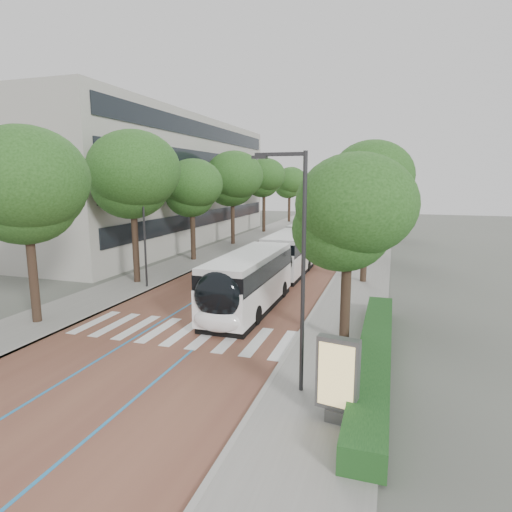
{
  "coord_description": "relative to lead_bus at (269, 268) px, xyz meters",
  "views": [
    {
      "loc": [
        9.5,
        -16.44,
        7.24
      ],
      "look_at": [
        1.26,
        9.2,
        2.4
      ],
      "focal_mm": 30.0,
      "sensor_mm": 36.0,
      "label": 1
    }
  ],
  "objects": [
    {
      "name": "ground",
      "position": [
        -2.07,
        -9.34,
        -1.63
      ],
      "size": [
        160.0,
        160.0,
        0.0
      ],
      "primitive_type": "plane",
      "color": "#51544C",
      "rests_on": "ground"
    },
    {
      "name": "road",
      "position": [
        -2.07,
        30.66,
        -1.62
      ],
      "size": [
        11.0,
        140.0,
        0.02
      ],
      "primitive_type": "cube",
      "color": "brown",
      "rests_on": "ground"
    },
    {
      "name": "sidewalk_left",
      "position": [
        -9.57,
        30.66,
        -1.57
      ],
      "size": [
        4.0,
        140.0,
        0.12
      ],
      "primitive_type": "cube",
      "color": "gray",
      "rests_on": "ground"
    },
    {
      "name": "sidewalk_right",
      "position": [
        5.43,
        30.66,
        -1.57
      ],
      "size": [
        4.0,
        140.0,
        0.12
      ],
      "primitive_type": "cube",
      "color": "gray",
      "rests_on": "ground"
    },
    {
      "name": "kerb_left",
      "position": [
        -7.67,
        30.66,
        -1.57
      ],
      "size": [
        0.2,
        140.0,
        0.14
      ],
      "primitive_type": "cube",
      "color": "gray",
      "rests_on": "ground"
    },
    {
      "name": "kerb_right",
      "position": [
        3.53,
        30.66,
        -1.57
      ],
      "size": [
        0.2,
        140.0,
        0.14
      ],
      "primitive_type": "cube",
      "color": "gray",
      "rests_on": "ground"
    },
    {
      "name": "zebra_crossing",
      "position": [
        -1.87,
        -8.34,
        -1.6
      ],
      "size": [
        10.55,
        3.6,
        0.01
      ],
      "color": "silver",
      "rests_on": "ground"
    },
    {
      "name": "lane_line_left",
      "position": [
        -3.67,
        30.66,
        -1.6
      ],
      "size": [
        0.12,
        126.0,
        0.01
      ],
      "primitive_type": "cube",
      "color": "#2271AB",
      "rests_on": "road"
    },
    {
      "name": "lane_line_right",
      "position": [
        -0.47,
        30.66,
        -1.6
      ],
      "size": [
        0.12,
        126.0,
        0.01
      ],
      "primitive_type": "cube",
      "color": "#2271AB",
      "rests_on": "road"
    },
    {
      "name": "office_building",
      "position": [
        -21.55,
        18.66,
        5.37
      ],
      "size": [
        18.11,
        40.0,
        14.0
      ],
      "color": "#9F9C93",
      "rests_on": "ground"
    },
    {
      "name": "hedge",
      "position": [
        7.03,
        -9.34,
        -1.11
      ],
      "size": [
        1.2,
        14.0,
        0.8
      ],
      "primitive_type": "cube",
      "color": "#143B16",
      "rests_on": "sidewalk_right"
    },
    {
      "name": "streetlight_near",
      "position": [
        4.55,
        -12.34,
        3.19
      ],
      "size": [
        1.82,
        0.2,
        8.0
      ],
      "color": "#2C2C2F",
      "rests_on": "sidewalk_right"
    },
    {
      "name": "streetlight_far",
      "position": [
        4.55,
        12.66,
        3.19
      ],
      "size": [
        1.82,
        0.2,
        8.0
      ],
      "color": "#2C2C2F",
      "rests_on": "sidewalk_right"
    },
    {
      "name": "lamp_post_left",
      "position": [
        -8.17,
        -1.34,
        2.49
      ],
      "size": [
        0.14,
        0.14,
        8.0
      ],
      "primitive_type": "cylinder",
      "color": "#2C2C2F",
      "rests_on": "sidewalk_left"
    },
    {
      "name": "trees_left",
      "position": [
        -9.57,
        13.52,
        5.22
      ],
      "size": [
        6.28,
        60.58,
        9.91
      ],
      "color": "black",
      "rests_on": "ground"
    },
    {
      "name": "trees_right",
      "position": [
        5.63,
        12.65,
        4.49
      ],
      "size": [
        5.69,
        47.06,
        9.26
      ],
      "color": "black",
      "rests_on": "ground"
    },
    {
      "name": "lead_bus",
      "position": [
        0.0,
        0.0,
        0.0
      ],
      "size": [
        2.58,
        18.4,
        3.2
      ],
      "rotation": [
        0.0,
        0.0,
        -0.0
      ],
      "color": "black",
      "rests_on": "ground"
    },
    {
      "name": "bus_queued_0",
      "position": [
        -0.06,
        15.7,
        -0.0
      ],
      "size": [
        2.94,
        12.48,
        3.2
      ],
      "rotation": [
        0.0,
        0.0,
        -0.03
      ],
      "color": "white",
      "rests_on": "ground"
    },
    {
      "name": "bus_queued_1",
      "position": [
        -0.1,
        29.1,
        -0.0
      ],
      "size": [
        2.69,
        12.43,
        3.2
      ],
      "rotation": [
        0.0,
        0.0,
        0.01
      ],
      "color": "white",
      "rests_on": "ground"
    },
    {
      "name": "ad_panel",
      "position": [
        6.12,
        -13.88,
        -0.14
      ],
      "size": [
        1.29,
        0.57,
        2.6
      ],
      "rotation": [
        0.0,
        0.0,
        -0.17
      ],
      "color": "#59595B",
      "rests_on": "sidewalk_right"
    }
  ]
}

